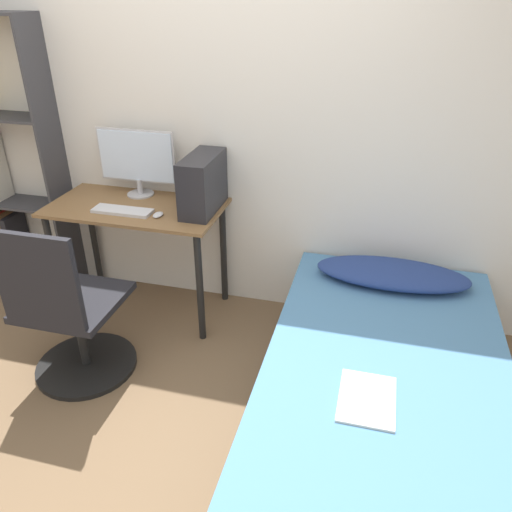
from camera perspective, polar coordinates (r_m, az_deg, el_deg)
The scene contains 12 objects.
ground_plane at distance 2.76m, azimuth -12.19°, elevation -19.18°, with size 14.00×14.00×0.00m, color brown.
wall_back at distance 3.22m, azimuth -3.81°, elevation 14.80°, with size 8.00×0.05×2.50m.
desk at distance 3.34m, azimuth -13.39°, elevation 3.64°, with size 1.11×0.57×0.77m.
bookshelf at distance 4.03m, azimuth -27.23°, elevation 8.13°, with size 0.69×0.26×1.88m.
office_chair at distance 2.97m, azimuth -20.47°, elevation -7.00°, with size 0.58×0.58×1.00m.
bed at distance 2.64m, azimuth 14.21°, elevation -15.33°, with size 1.18×2.03×0.44m.
pillow at distance 3.09m, azimuth 15.31°, elevation -1.96°, with size 0.90×0.36×0.11m.
magazine at distance 2.28m, azimuth 12.57°, elevation -15.64°, with size 0.24×0.32×0.01m.
monitor at distance 3.39m, azimuth -13.48°, elevation 10.70°, with size 0.53×0.18×0.44m.
keyboard at distance 3.21m, azimuth -15.02°, elevation 5.01°, with size 0.38×0.12×0.02m.
pc_tower at distance 3.10m, azimuth -6.10°, elevation 8.24°, with size 0.18×0.43×0.35m.
mouse at distance 3.10m, azimuth -11.15°, elevation 4.65°, with size 0.06×0.09×0.02m.
Camera 1 is at (0.99, -1.61, 2.02)m, focal length 35.00 mm.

